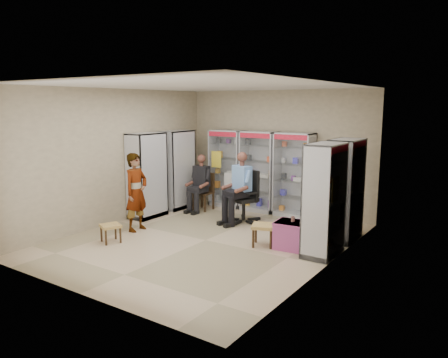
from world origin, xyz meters
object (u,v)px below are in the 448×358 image
Objects in this scene: seated_shopkeeper at (243,190)px; wooden_chair at (203,192)px; cabinet_back_right at (294,175)px; cabinet_back_left at (227,168)px; cabinet_right_near at (324,200)px; office_chair at (244,197)px; cabinet_back_mid at (259,171)px; woven_stool_b at (111,233)px; cabinet_left_far at (177,170)px; woven_stool_a at (263,235)px; cabinet_left_near at (147,175)px; pink_trunk at (291,235)px; standing_man at (136,192)px; cabinet_right_far at (345,190)px.

wooden_chair is at bearing -179.00° from seated_shopkeeper.
cabinet_back_right is at bearing 79.27° from seated_shopkeeper.
wooden_chair is at bearing -108.90° from cabinet_back_left.
cabinet_right_near reaches higher than office_chair.
cabinet_back_mid is 4.11m from woven_stool_b.
cabinet_left_far is at bearing 104.82° from woven_stool_b.
cabinet_right_near is at bearing 7.87° from woven_stool_a.
cabinet_left_near is 3.91m from pink_trunk.
wooden_chair is 3.15m from woven_stool_b.
pink_trunk is (1.00, -2.23, -0.75)m from cabinet_back_right.
cabinet_left_far is 2.15m from standing_man.
cabinet_back_right is at bearing 36.16° from cabinet_right_near.
seated_shopkeeper is 3.65× the size of woven_stool_a.
woven_stool_a is at bearing -44.75° from cabinet_back_left.
wooden_chair is (-2.15, -0.73, -0.53)m from cabinet_back_right.
cabinet_left_near is at bearing 29.17° from standing_man.
seated_shopkeeper is at bearing 66.12° from cabinet_right_near.
wooden_chair is 1.53m from office_chair.
cabinet_back_mid is 1.00× the size of cabinet_left_near.
cabinet_back_mid is 0.95m from cabinet_back_right.
cabinet_right_near is 1.32× the size of seated_shopkeeper.
cabinet_left_far reaches higher than seated_shopkeeper.
cabinet_right_near is at bearing 24.00° from woven_stool_b.
cabinet_back_mid is at bearing 116.32° from cabinet_left_far.
cabinet_back_left is at bearing 87.74° from woven_stool_b.
office_chair is at bearing -43.58° from cabinet_back_left.
cabinet_back_right is 1.00× the size of cabinet_left_far.
wooden_chair is at bearing -161.25° from cabinet_back_right.
cabinet_left_near is at bearing 177.01° from pink_trunk.
cabinet_back_right reaches higher than woven_stool_a.
standing_man is at bearing -96.22° from cabinet_back_left.
cabinet_back_left is 5.61× the size of woven_stool_b.
cabinet_left_far is at bearing -168.33° from seated_shopkeeper.
cabinet_back_right is at bearing 18.75° from wooden_chair.
cabinet_back_left is 1.00× the size of cabinet_right_far.
cabinet_back_mid is at bearing 31.31° from wooden_chair.
office_chair is 2.40m from standing_man.
cabinet_back_right is 2.13× the size of wooden_chair.
cabinet_right_far is at bearing 101.41° from cabinet_left_near.
cabinet_right_far is (2.58, -1.13, 0.00)m from cabinet_back_mid.
cabinet_right_near is at bearing -32.28° from cabinet_back_left.
cabinet_back_right and cabinet_left_far have the same top height.
wooden_chair is at bearing 83.96° from cabinet_right_far.
wooden_chair is at bearing -177.21° from office_chair.
cabinet_back_left reaches higher than wooden_chair.
pink_trunk is 0.32× the size of standing_man.
cabinet_back_mid reaches higher than wooden_chair.
pink_trunk is at bearing -13.53° from office_chair.
standing_man is at bearing -91.91° from wooden_chair.
cabinet_back_right is 1.68× the size of office_chair.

